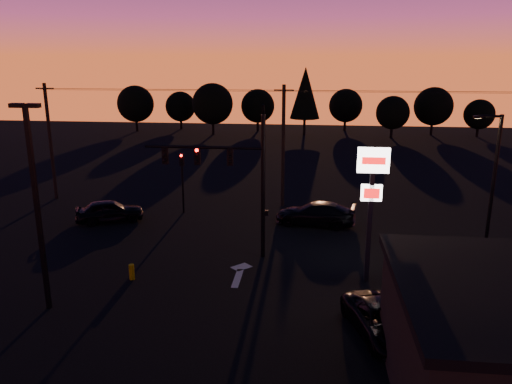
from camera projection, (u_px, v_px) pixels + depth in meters
The scene contains 23 objects.
ground at pixel (225, 286), 24.57m from camera, with size 120.00×120.00×0.00m, color black.
lane_arrow at pixel (239, 273), 26.11m from camera, with size 1.20×3.10×0.01m.
traffic_signal_mast at pixel (234, 171), 27.10m from camera, with size 6.79×0.52×8.58m.
secondary_signal at pixel (182, 174), 35.35m from camera, with size 0.30×0.31×4.35m.
parking_lot_light at pixel (36, 196), 21.10m from camera, with size 1.25×0.30×9.14m.
pylon_sign at pixel (372, 187), 23.95m from camera, with size 1.50×0.28×6.80m.
streetlight at pixel (492, 180), 27.18m from camera, with size 1.55×0.35×8.00m.
utility_pole_0 at pixel (50, 141), 38.48m from camera, with size 1.40×0.26×9.00m.
utility_pole_1 at pixel (283, 146), 36.55m from camera, with size 1.40×0.26×9.00m.
power_wires at pixel (284, 91), 35.50m from camera, with size 36.00×1.22×0.07m.
bollard at pixel (132, 272), 25.25m from camera, with size 0.27×0.27×0.81m, color #A38C00.
tree_0 at pixel (136, 104), 73.77m from camera, with size 5.36×5.36×6.74m.
tree_1 at pixel (180, 107), 76.16m from camera, with size 4.54×4.54×5.71m.
tree_2 at pixel (213, 104), 70.48m from camera, with size 5.77×5.78×7.26m.
tree_3 at pixel (258, 106), 73.84m from camera, with size 4.95×4.95×6.22m.
tree_4 at pixel (305, 93), 69.63m from camera, with size 4.18×4.18×9.50m.
tree_5 at pixel (346, 106), 74.36m from camera, with size 4.95×4.95×6.22m.
tree_6 at pixel (393, 113), 68.05m from camera, with size 4.54×4.54×5.71m.
tree_7 at pixel (433, 106), 70.11m from camera, with size 5.36×5.36×6.74m.
tree_8 at pixel (479, 114), 68.76m from camera, with size 4.12×4.12×5.19m.
car_left at pixel (110, 211), 34.00m from camera, with size 1.80×4.48×1.53m, color black.
car_right at pixel (315, 214), 33.37m from camera, with size 2.16×5.31×1.54m, color black.
suv_parked at pixel (382, 320), 20.18m from camera, with size 2.14×4.64×1.29m, color black.
Camera 1 is at (4.04, -22.14, 11.01)m, focal length 35.00 mm.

